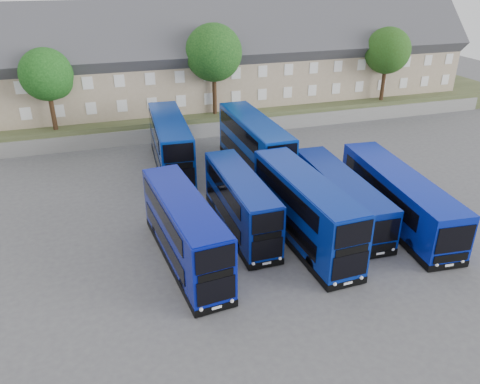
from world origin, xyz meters
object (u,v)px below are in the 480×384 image
object	(u,v)px
tree_east	(388,52)
dd_front_mid	(241,204)
dd_front_left	(185,232)
tree_far	(397,38)
coach_east_a	(340,196)
tree_west	(48,76)
tree_mid	(215,55)

from	to	relation	value
tree_east	dd_front_mid	bearing A→B (deg)	-139.73
dd_front_left	dd_front_mid	bearing A→B (deg)	25.72
tree_far	coach_east_a	bearing A→B (deg)	-129.36
tree_west	tree_far	distance (m)	42.58
tree_far	dd_front_mid	bearing A→B (deg)	-137.66
tree_west	tree_far	xyz separation A→B (m)	(42.00, 7.00, 0.68)
dd_front_left	tree_east	xyz separation A→B (m)	(28.16, 22.84, 5.33)
dd_front_mid	tree_mid	xyz separation A→B (m)	(3.85, 20.70, 6.14)
tree_mid	tree_far	xyz separation A→B (m)	(26.00, 6.50, -0.34)
tree_mid	coach_east_a	bearing A→B (deg)	-80.73
dd_front_mid	tree_mid	bearing A→B (deg)	78.69
dd_front_left	tree_mid	distance (m)	25.44
dd_front_mid	dd_front_left	bearing A→B (deg)	-149.34
dd_front_mid	tree_mid	world-z (taller)	tree_mid
tree_east	tree_far	size ratio (longest dim) A/B	0.94
coach_east_a	tree_west	world-z (taller)	tree_west
tree_far	tree_west	bearing A→B (deg)	-170.54
dd_front_mid	coach_east_a	bearing A→B (deg)	-3.24
tree_far	tree_mid	bearing A→B (deg)	-165.96
dd_front_mid	tree_west	xyz separation A→B (m)	(-12.15, 20.20, 5.12)
tree_west	coach_east_a	bearing A→B (deg)	-46.56
dd_front_mid	tree_east	distance (m)	31.73
dd_front_mid	tree_east	xyz separation A→B (m)	(23.85, 20.20, 5.46)
tree_mid	tree_east	size ratio (longest dim) A/B	1.12
dd_front_mid	tree_east	bearing A→B (deg)	39.50
tree_west	tree_far	world-z (taller)	tree_far
dd_front_mid	tree_west	world-z (taller)	tree_west
tree_east	dd_front_left	bearing A→B (deg)	-140.96
tree_east	tree_west	bearing A→B (deg)	-180.00
tree_west	tree_mid	distance (m)	16.04
tree_east	tree_far	bearing A→B (deg)	49.40
dd_front_mid	tree_east	size ratio (longest dim) A/B	1.22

